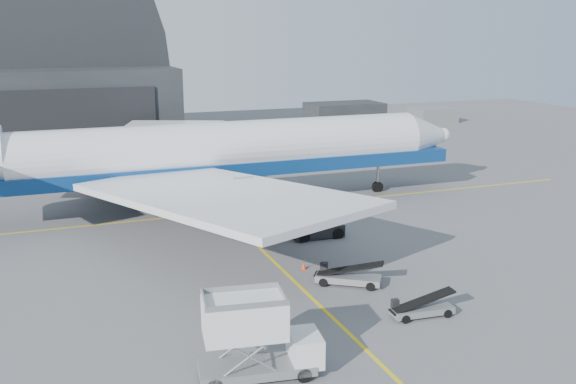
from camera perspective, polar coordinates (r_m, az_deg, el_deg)
name	(u,v)px	position (r m, az deg, el deg)	size (l,w,h in m)	color
ground	(300,287)	(44.20, 1.08, -8.41)	(200.00, 200.00, 0.00)	#565659
taxi_lines	(245,234)	(55.44, -3.82, -3.72)	(80.00, 42.12, 0.02)	gold
distant_bldg_a	(344,124)	(123.30, 5.01, 6.06)	(14.00, 8.00, 4.00)	black
distant_bldg_b	(432,122)	(128.23, 12.69, 6.08)	(8.00, 6.00, 2.80)	slate
airliner	(205,153)	(62.63, -7.39, 3.42)	(55.89, 54.19, 19.61)	white
catering_truck	(255,338)	(32.61, -2.93, -12.81)	(6.41, 3.12, 4.23)	slate
pushback_tug	(318,228)	(54.53, 2.66, -3.19)	(4.40, 2.67, 2.00)	black
belt_loader_a	(421,309)	(40.51, 11.75, -10.13)	(4.16, 1.70, 1.57)	slate
belt_loader_b	(348,277)	(44.52, 5.32, -7.53)	(4.49, 3.72, 1.79)	slate
traffic_cone	(304,266)	(47.21, 1.41, -6.59)	(0.37, 0.37, 0.53)	#FB3507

